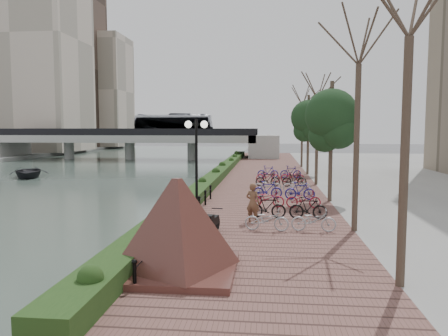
# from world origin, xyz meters

# --- Properties ---
(ground) EXTENTS (220.00, 220.00, 0.00)m
(ground) POSITION_xyz_m (0.00, 0.00, 0.00)
(ground) COLOR #59595B
(ground) RESTS_ON ground
(river_water) EXTENTS (30.00, 130.00, 0.02)m
(river_water) POSITION_xyz_m (-15.00, 25.00, 0.01)
(river_water) COLOR #405047
(river_water) RESTS_ON ground
(promenade) EXTENTS (8.00, 75.00, 0.50)m
(promenade) POSITION_xyz_m (4.00, 17.50, 0.25)
(promenade) COLOR brown
(promenade) RESTS_ON ground
(hedge) EXTENTS (1.10, 56.00, 0.60)m
(hedge) POSITION_xyz_m (0.60, 20.00, 0.80)
(hedge) COLOR #183513
(hedge) RESTS_ON promenade
(chain_fence) EXTENTS (0.10, 14.10, 0.70)m
(chain_fence) POSITION_xyz_m (1.40, 2.00, 0.85)
(chain_fence) COLOR black
(chain_fence) RESTS_ON promenade
(granite_monument) EXTENTS (4.50, 4.50, 2.63)m
(granite_monument) POSITION_xyz_m (2.17, -3.55, 1.83)
(granite_monument) COLOR #4D2121
(granite_monument) RESTS_ON promenade
(lamppost) EXTENTS (1.02, 0.32, 4.40)m
(lamppost) POSITION_xyz_m (1.49, 3.72, 3.71)
(lamppost) COLOR black
(lamppost) RESTS_ON promenade
(motorcycle) EXTENTS (0.69, 1.48, 0.89)m
(motorcycle) POSITION_xyz_m (2.55, 1.01, 0.94)
(motorcycle) COLOR black
(motorcycle) RESTS_ON promenade
(pedestrian) EXTENTS (0.72, 0.60, 1.68)m
(pedestrian) POSITION_xyz_m (4.00, 3.13, 1.34)
(pedestrian) COLOR brown
(pedestrian) RESTS_ON promenade
(bicycle_parking) EXTENTS (2.40, 19.89, 1.00)m
(bicycle_parking) POSITION_xyz_m (5.50, 10.53, 0.97)
(bicycle_parking) COLOR #AFB0B4
(bicycle_parking) RESTS_ON promenade
(street_trees) EXTENTS (3.20, 37.12, 6.80)m
(street_trees) POSITION_xyz_m (8.00, 12.68, 3.69)
(street_trees) COLOR #392821
(street_trees) RESTS_ON promenade
(bridge) EXTENTS (36.00, 10.77, 6.50)m
(bridge) POSITION_xyz_m (-13.68, 45.00, 3.37)
(bridge) COLOR #9E9E99
(bridge) RESTS_ON ground
(boat) EXTENTS (5.14, 5.75, 0.98)m
(boat) POSITION_xyz_m (-17.04, 22.07, 0.51)
(boat) COLOR black
(boat) RESTS_ON river_water
(far_buildings) EXTENTS (35.00, 38.00, 38.00)m
(far_buildings) POSITION_xyz_m (-41.66, 65.91, 16.12)
(far_buildings) COLOR #C1B1A1
(far_buildings) RESTS_ON far_bank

